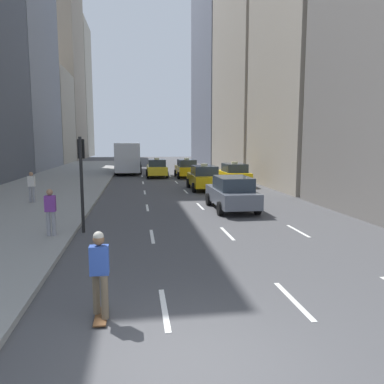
# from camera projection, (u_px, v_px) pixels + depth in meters

# --- Properties ---
(ground_plane) EXTENTS (160.00, 160.00, 0.00)m
(ground_plane) POSITION_uv_depth(u_px,v_px,m) (187.00, 365.00, 5.77)
(ground_plane) COLOR #474749
(sidewalk_left) EXTENTS (8.00, 66.00, 0.15)m
(sidewalk_left) POSITION_uv_depth(u_px,v_px,m) (61.00, 182.00, 31.21)
(sidewalk_left) COLOR gray
(sidewalk_left) RESTS_ON ground
(lane_markings) EXTENTS (5.72, 56.00, 0.01)m
(lane_markings) POSITION_uv_depth(u_px,v_px,m) (181.00, 186.00, 28.70)
(lane_markings) COLOR white
(lane_markings) RESTS_ON ground
(building_row_left) EXTENTS (6.00, 89.26, 36.46)m
(building_row_left) POSITION_uv_depth(u_px,v_px,m) (31.00, 53.00, 48.50)
(building_row_left) COLOR gray
(building_row_left) RESTS_ON ground
(building_row_right) EXTENTS (6.00, 60.98, 32.35)m
(building_row_right) POSITION_uv_depth(u_px,v_px,m) (260.00, 38.00, 38.07)
(building_row_right) COLOR slate
(building_row_right) RESTS_ON ground
(taxi_lead) EXTENTS (2.02, 4.40, 1.87)m
(taxi_lead) POSITION_uv_depth(u_px,v_px,m) (157.00, 168.00, 35.95)
(taxi_lead) COLOR yellow
(taxi_lead) RESTS_ON ground
(taxi_second) EXTENTS (2.02, 4.40, 1.87)m
(taxi_second) POSITION_uv_depth(u_px,v_px,m) (186.00, 168.00, 35.69)
(taxi_second) COLOR yellow
(taxi_second) RESTS_ON ground
(taxi_third) EXTENTS (2.02, 4.40, 1.87)m
(taxi_third) POSITION_uv_depth(u_px,v_px,m) (204.00, 178.00, 26.59)
(taxi_third) COLOR yellow
(taxi_third) RESTS_ON ground
(taxi_fourth) EXTENTS (2.02, 4.40, 1.87)m
(taxi_fourth) POSITION_uv_depth(u_px,v_px,m) (234.00, 174.00, 29.24)
(taxi_fourth) COLOR yellow
(taxi_fourth) RESTS_ON ground
(sedan_black_near) EXTENTS (2.02, 4.60, 1.70)m
(sedan_black_near) POSITION_uv_depth(u_px,v_px,m) (232.00, 193.00, 18.76)
(sedan_black_near) COLOR #565B66
(sedan_black_near) RESTS_ON ground
(city_bus) EXTENTS (2.80, 11.61, 3.25)m
(city_bus) POSITION_uv_depth(u_px,v_px,m) (128.00, 156.00, 42.11)
(city_bus) COLOR silver
(city_bus) RESTS_ON ground
(skateboarder) EXTENTS (0.36, 0.80, 1.75)m
(skateboarder) POSITION_uv_depth(u_px,v_px,m) (100.00, 271.00, 7.14)
(skateboarder) COLOR brown
(skateboarder) RESTS_ON ground
(pedestrian_mid_block) EXTENTS (0.36, 0.22, 1.65)m
(pedestrian_mid_block) POSITION_uv_depth(u_px,v_px,m) (50.00, 210.00, 12.98)
(pedestrian_mid_block) COLOR gray
(pedestrian_mid_block) RESTS_ON sidewalk_left
(pedestrian_far_walking) EXTENTS (0.36, 0.22, 1.65)m
(pedestrian_far_walking) POSITION_uv_depth(u_px,v_px,m) (32.00, 185.00, 20.22)
(pedestrian_far_walking) COLOR gray
(pedestrian_far_walking) RESTS_ON sidewalk_left
(traffic_light_pole) EXTENTS (0.24, 0.42, 3.60)m
(traffic_light_pole) POSITION_uv_depth(u_px,v_px,m) (81.00, 169.00, 13.96)
(traffic_light_pole) COLOR black
(traffic_light_pole) RESTS_ON ground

